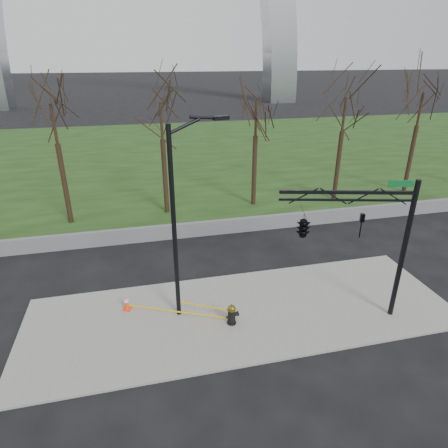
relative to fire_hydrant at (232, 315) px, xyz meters
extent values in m
plane|color=black|center=(0.64, 0.64, -0.53)|extent=(500.00, 500.00, 0.00)
cube|color=gray|center=(0.64, 0.64, -0.48)|extent=(18.00, 6.00, 0.10)
cube|color=#1D3212|center=(0.64, 30.64, -0.50)|extent=(120.00, 40.00, 0.06)
cube|color=#59595B|center=(0.64, 8.64, -0.08)|extent=(60.00, 0.30, 0.90)
cylinder|color=black|center=(-0.01, 0.00, -0.39)|extent=(0.38, 0.38, 0.07)
cylinder|color=black|center=(-0.01, 0.00, -0.10)|extent=(0.29, 0.29, 0.66)
cylinder|color=black|center=(0.21, 0.05, -0.04)|extent=(0.25, 0.22, 0.18)
cylinder|color=black|center=(-0.18, -0.04, -0.07)|extent=(0.13, 0.13, 0.11)
cylinder|color=brown|center=(-0.01, 0.00, 0.26)|extent=(0.33, 0.33, 0.07)
ellipsoid|color=brown|center=(-0.01, 0.00, 0.32)|extent=(0.31, 0.31, 0.23)
cylinder|color=brown|center=(-0.01, 0.00, 0.46)|extent=(0.07, 0.07, 0.09)
cube|color=#FF3D0D|center=(-4.16, 1.92, -0.41)|extent=(0.42, 0.42, 0.04)
cone|color=#FF3D0D|center=(-4.16, 1.92, -0.10)|extent=(0.25, 0.25, 0.58)
cylinder|color=white|center=(-4.16, 1.92, 0.01)|extent=(0.19, 0.19, 0.09)
cylinder|color=black|center=(-2.02, 1.12, 3.47)|extent=(0.18, 0.18, 8.00)
cylinder|color=black|center=(-1.49, 1.25, 7.32)|extent=(1.26, 0.40, 0.56)
cylinder|color=black|center=(-0.66, 1.44, 7.57)|extent=(1.20, 0.39, 0.22)
cube|color=black|center=(-0.07, 1.57, 7.52)|extent=(0.63, 0.35, 0.14)
cylinder|color=black|center=(6.69, -0.92, 2.47)|extent=(0.20, 0.20, 6.00)
cube|color=black|center=(4.27, -0.29, 4.97)|extent=(4.87, 1.37, 0.12)
cube|color=black|center=(4.27, -0.29, 4.67)|extent=(4.86, 1.33, 0.08)
cube|color=#0C5926|center=(6.11, -0.77, 5.32)|extent=(0.88, 0.26, 0.25)
imported|color=black|center=(4.95, -0.47, 3.62)|extent=(0.21, 0.23, 1.00)
imported|color=black|center=(2.82, 0.08, 3.62)|extent=(1.13, 2.54, 1.00)
cube|color=yellow|center=(-1.02, 0.56, 0.18)|extent=(2.01, 1.13, 0.08)
cube|color=yellow|center=(-2.09, 0.96, -0.21)|extent=(4.15, 1.93, 0.08)
camera|label=1|loc=(-3.21, -12.20, 9.61)|focal=30.66mm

